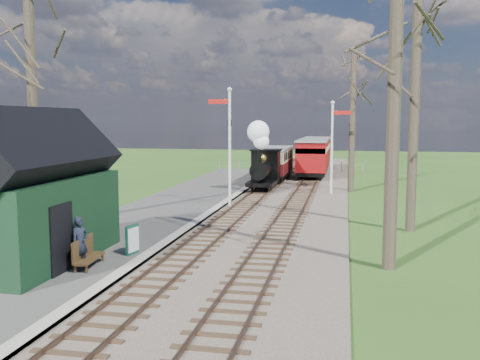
# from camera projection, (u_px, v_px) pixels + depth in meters

# --- Properties ---
(ground) EXTENTS (140.00, 140.00, 0.00)m
(ground) POSITION_uv_depth(u_px,v_px,m) (108.00, 326.00, 11.90)
(ground) COLOR #2F5219
(ground) RESTS_ON ground
(distant_hills) EXTENTS (114.40, 48.00, 22.02)m
(distant_hills) POSITION_uv_depth(u_px,v_px,m) (316.00, 266.00, 76.20)
(distant_hills) COLOR #385B23
(distant_hills) RESTS_ON ground
(ballast_bed) EXTENTS (8.00, 60.00, 0.10)m
(ballast_bed) POSITION_uv_depth(u_px,v_px,m) (282.00, 193.00, 33.09)
(ballast_bed) COLOR brown
(ballast_bed) RESTS_ON ground
(track_near) EXTENTS (1.60, 60.00, 0.15)m
(track_near) POSITION_uv_depth(u_px,v_px,m) (261.00, 192.00, 33.34)
(track_near) COLOR brown
(track_near) RESTS_ON ground
(track_far) EXTENTS (1.60, 60.00, 0.15)m
(track_far) POSITION_uv_depth(u_px,v_px,m) (303.00, 193.00, 32.84)
(track_far) COLOR brown
(track_far) RESTS_ON ground
(platform) EXTENTS (5.00, 44.00, 0.20)m
(platform) POSITION_uv_depth(u_px,v_px,m) (166.00, 211.00, 26.21)
(platform) COLOR #474442
(platform) RESTS_ON ground
(coping_strip) EXTENTS (0.40, 44.00, 0.21)m
(coping_strip) POSITION_uv_depth(u_px,v_px,m) (211.00, 213.00, 25.77)
(coping_strip) COLOR #B2AD9E
(coping_strip) RESTS_ON ground
(station_shed) EXTENTS (3.25, 6.30, 4.78)m
(station_shed) POSITION_uv_depth(u_px,v_px,m) (32.00, 195.00, 16.37)
(station_shed) COLOR black
(station_shed) RESTS_ON platform
(semaphore_near) EXTENTS (1.22, 0.24, 6.22)m
(semaphore_near) POSITION_uv_depth(u_px,v_px,m) (228.00, 139.00, 27.24)
(semaphore_near) COLOR silver
(semaphore_near) RESTS_ON ground
(semaphore_far) EXTENTS (1.22, 0.24, 5.72)m
(semaphore_far) POSITION_uv_depth(u_px,v_px,m) (333.00, 140.00, 32.13)
(semaphore_far) COLOR silver
(semaphore_far) RESTS_ON ground
(bare_trees) EXTENTS (15.51, 22.39, 12.00)m
(bare_trees) POSITION_uv_depth(u_px,v_px,m) (248.00, 104.00, 20.91)
(bare_trees) COLOR #382D23
(bare_trees) RESTS_ON ground
(fence_line) EXTENTS (12.60, 0.08, 1.00)m
(fence_line) POSITION_uv_depth(u_px,v_px,m) (289.00, 166.00, 46.88)
(fence_line) COLOR slate
(fence_line) RESTS_ON ground
(locomotive) EXTENTS (1.74, 4.05, 4.34)m
(locomotive) POSITION_uv_depth(u_px,v_px,m) (263.00, 160.00, 33.87)
(locomotive) COLOR black
(locomotive) RESTS_ON ground
(coach) EXTENTS (2.03, 6.94, 2.13)m
(coach) POSITION_uv_depth(u_px,v_px,m) (275.00, 162.00, 39.84)
(coach) COLOR black
(coach) RESTS_ON ground
(red_carriage_a) EXTENTS (2.33, 5.76, 2.45)m
(red_carriage_a) POSITION_uv_depth(u_px,v_px,m) (312.00, 157.00, 41.60)
(red_carriage_a) COLOR black
(red_carriage_a) RESTS_ON ground
(red_carriage_b) EXTENTS (2.33, 5.76, 2.45)m
(red_carriage_b) POSITION_uv_depth(u_px,v_px,m) (316.00, 153.00, 46.96)
(red_carriage_b) COLOR black
(red_carriage_b) RESTS_ON ground
(sign_board) EXTENTS (0.23, 0.66, 0.97)m
(sign_board) POSITION_uv_depth(u_px,v_px,m) (133.00, 240.00, 17.43)
(sign_board) COLOR #0E452F
(sign_board) RESTS_ON platform
(bench) EXTENTS (0.58, 1.56, 0.87)m
(bench) POSITION_uv_depth(u_px,v_px,m) (86.00, 253.00, 15.96)
(bench) COLOR #402E16
(bench) RESTS_ON platform
(person) EXTENTS (0.56, 0.66, 1.54)m
(person) POSITION_uv_depth(u_px,v_px,m) (80.00, 243.00, 15.74)
(person) COLOR #1B1F32
(person) RESTS_ON platform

